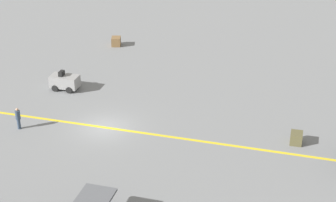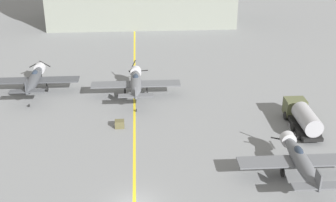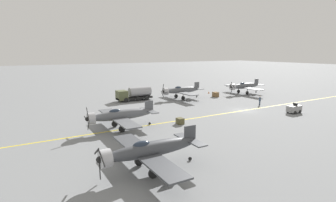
{
  "view_description": "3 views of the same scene",
  "coord_description": "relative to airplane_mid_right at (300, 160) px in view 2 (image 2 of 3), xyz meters",
  "views": [
    {
      "loc": [
        37.07,
        15.93,
        22.27
      ],
      "look_at": [
        0.79,
        5.6,
        3.55
      ],
      "focal_mm": 60.0,
      "sensor_mm": 36.0,
      "label": 1
    },
    {
      "loc": [
        0.83,
        -34.0,
        26.18
      ],
      "look_at": [
        3.93,
        14.03,
        3.83
      ],
      "focal_mm": 50.0,
      "sensor_mm": 36.0,
      "label": 2
    },
    {
      "loc": [
        -33.97,
        36.01,
        10.82
      ],
      "look_at": [
        5.56,
        13.07,
        2.14
      ],
      "focal_mm": 28.0,
      "sensor_mm": 36.0,
      "label": 3
    }
  ],
  "objects": [
    {
      "name": "fuel_tanker",
      "position": [
        3.61,
        10.04,
        -0.5
      ],
      "size": [
        2.67,
        8.0,
        2.98
      ],
      "color": "black",
      "rests_on": "ground"
    },
    {
      "name": "supply_crate_by_tanker",
      "position": [
        -17.81,
        11.64,
        -1.56
      ],
      "size": [
        1.12,
        0.94,
        0.91
      ],
      "primitive_type": "cube",
      "rotation": [
        0.0,
        0.0,
        0.02
      ],
      "color": "brown",
      "rests_on": "ground"
    },
    {
      "name": "airplane_far_left",
      "position": [
        -29.69,
        22.64,
        0.0
      ],
      "size": [
        12.0,
        9.98,
        3.65
      ],
      "rotation": [
        0.0,
        0.0,
        0.07
      ],
      "color": "#404248",
      "rests_on": "ground"
    },
    {
      "name": "airplane_mid_right",
      "position": [
        0.0,
        0.0,
        0.0
      ],
      "size": [
        12.0,
        9.98,
        3.75
      ],
      "rotation": [
        0.0,
        0.0,
        -0.17
      ],
      "color": "#585A5F",
      "rests_on": "ground"
    },
    {
      "name": "airplane_far_center",
      "position": [
        -15.83,
        20.37,
        0.0
      ],
      "size": [
        12.0,
        9.98,
        3.65
      ],
      "rotation": [
        0.0,
        0.0,
        0.19
      ],
      "color": "#585A60",
      "rests_on": "ground"
    }
  ]
}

